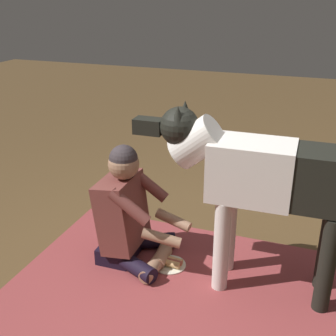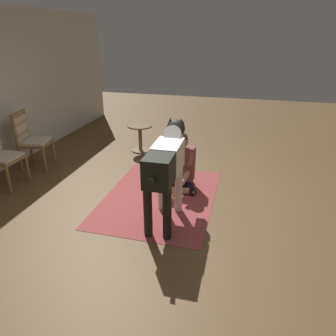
# 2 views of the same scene
# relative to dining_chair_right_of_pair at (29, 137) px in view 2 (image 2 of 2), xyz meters

# --- Properties ---
(ground_plane) EXTENTS (15.60, 15.60, 0.00)m
(ground_plane) POSITION_rel_dining_chair_right_of_pair_xyz_m (-0.76, -2.57, -0.54)
(ground_plane) COLOR brown
(area_rug) EXTENTS (2.10, 1.54, 0.01)m
(area_rug) POSITION_rel_dining_chair_right_of_pair_xyz_m (-0.51, -2.45, -0.54)
(area_rug) COLOR brown
(area_rug) RESTS_ON ground
(dining_chair_right_of_pair) EXTENTS (0.55, 0.55, 0.98)m
(dining_chair_right_of_pair) POSITION_rel_dining_chair_right_of_pair_xyz_m (0.00, 0.00, 0.00)
(dining_chair_right_of_pair) COLOR brown
(dining_chair_right_of_pair) RESTS_ON ground
(person_sitting_on_floor) EXTENTS (0.63, 0.58, 0.87)m
(person_sitting_on_floor) POSITION_rel_dining_chair_right_of_pair_xyz_m (-0.11, -2.67, -0.18)
(person_sitting_on_floor) COLOR black
(person_sitting_on_floor) RESTS_ON ground
(large_dog) EXTENTS (1.52, 0.34, 1.18)m
(large_dog) POSITION_rel_dining_chair_right_of_pair_xyz_m (-0.98, -2.68, 0.23)
(large_dog) COLOR silver
(large_dog) RESTS_ON ground
(hot_dog_on_plate) EXTENTS (0.23, 0.23, 0.06)m
(hot_dog_on_plate) POSITION_rel_dining_chair_right_of_pair_xyz_m (-0.41, -2.67, -0.52)
(hot_dog_on_plate) COLOR silver
(hot_dog_on_plate) RESTS_ON ground
(round_side_table) EXTENTS (0.48, 0.48, 0.53)m
(round_side_table) POSITION_rel_dining_chair_right_of_pair_xyz_m (1.23, -1.56, -0.22)
(round_side_table) COLOR brown
(round_side_table) RESTS_ON ground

